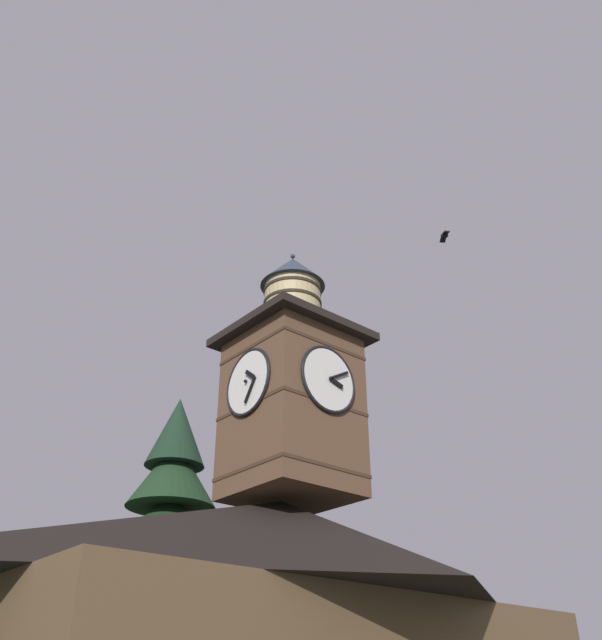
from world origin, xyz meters
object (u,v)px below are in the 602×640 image
Objects in this scene: building_main at (279,626)px; moon at (170,491)px; clock_tower at (292,388)px; pine_tree_behind at (163,590)px; flying_bird_high at (445,236)px.

moon reaches higher than building_main.
moon is at bearing -113.25° from clock_tower.
clock_tower is 4.81× the size of moon.
flying_bird_high reaches higher than pine_tree_behind.
flying_bird_high is at bearing 77.31° from moon.
building_main is 1.85× the size of clock_tower.
building_main is at bearing 89.87° from pine_tree_behind.
pine_tree_behind is 16.64× the size of flying_bird_high.
building_main is 8.89× the size of moon.
building_main is at bearing -76.11° from clock_tower.
building_main is 6.55m from clock_tower.
clock_tower reaches higher than building_main.
flying_bird_high reaches higher than building_main.
clock_tower is at bearing 90.60° from pine_tree_behind.
moon is 31.64m from flying_bird_high.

